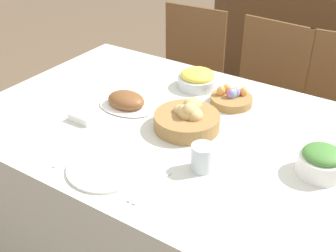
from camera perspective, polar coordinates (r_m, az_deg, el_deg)
The scene contains 16 objects.
dining_table at distance 1.93m, azimuth 0.77°, elevation -9.61°, with size 1.65×1.10×0.78m.
chair_far_left at distance 2.73m, azimuth 2.30°, elevation 6.55°, with size 0.44×0.44×0.93m.
chair_far_right at distance 2.45m, azimuth 21.20°, elevation 1.12°, with size 0.45×0.45×0.93m.
chair_far_center at distance 2.53m, azimuth 12.38°, elevation 3.71°, with size 0.46×0.46×0.93m.
sideboard at distance 3.45m, azimuth 19.64°, elevation 9.37°, with size 1.58×0.44×0.92m.
bread_basket at distance 1.65m, azimuth 2.61°, elevation 1.00°, with size 0.26×0.26×0.12m.
egg_basket at distance 1.85m, azimuth 8.58°, elevation 3.76°, with size 0.18×0.18×0.08m.
ham_platter at distance 1.82m, azimuth -5.68°, elevation 3.32°, with size 0.26×0.18×0.07m.
green_salad_bowl at distance 1.49m, azimuth 20.05°, elevation -4.53°, with size 0.16×0.16×0.10m.
pineapple_bowl at distance 1.98m, azimuth 4.01°, elevation 6.40°, with size 0.19×0.19×0.09m.
dinner_plate at distance 1.47m, azimuth -8.30°, elevation -5.57°, with size 0.27×0.27×0.01m.
fork at distance 1.56m, azimuth -12.85°, elevation -3.60°, with size 0.02×0.19×0.00m.
knife at distance 1.38m, azimuth -3.11°, elevation -7.92°, with size 0.02×0.19×0.00m.
spoon at distance 1.37m, azimuth -2.08°, elevation -8.36°, with size 0.02×0.19×0.00m.
drinking_cup at distance 1.43m, azimuth 4.69°, elevation -4.27°, with size 0.08×0.08×0.09m.
butter_dish at distance 1.75m, azimuth -11.48°, elevation 1.15°, with size 0.10×0.06×0.03m.
Camera 1 is at (0.77, -1.23, 1.66)m, focal length 45.00 mm.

